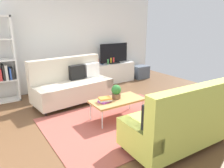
{
  "coord_description": "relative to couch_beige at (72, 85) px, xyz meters",
  "views": [
    {
      "loc": [
        -2.27,
        -3.3,
        1.97
      ],
      "look_at": [
        0.18,
        0.44,
        0.65
      ],
      "focal_mm": 34.37,
      "sensor_mm": 36.0,
      "label": 1
    }
  ],
  "objects": [
    {
      "name": "ground_plane",
      "position": [
        0.31,
        -1.51,
        -0.45
      ],
      "size": [
        7.68,
        7.68,
        0.0
      ],
      "primitive_type": "plane",
      "color": "brown"
    },
    {
      "name": "wall_far",
      "position": [
        0.31,
        1.29,
        1.0
      ],
      "size": [
        6.4,
        0.12,
        2.9
      ],
      "primitive_type": "cube",
      "color": "white",
      "rests_on": "ground_plane"
    },
    {
      "name": "area_rug",
      "position": [
        0.34,
        -1.62,
        -0.44
      ],
      "size": [
        2.9,
        2.2,
        0.01
      ],
      "primitive_type": "cube",
      "color": "#9E4C42",
      "rests_on": "ground_plane"
    },
    {
      "name": "couch_beige",
      "position": [
        0.0,
        0.0,
        0.0
      ],
      "size": [
        1.98,
        1.04,
        1.1
      ],
      "rotation": [
        0.0,
        0.0,
        3.25
      ],
      "color": "beige",
      "rests_on": "ground_plane"
    },
    {
      "name": "couch_green",
      "position": [
        0.67,
        -2.84,
        -0.01
      ],
      "size": [
        1.93,
        0.9,
        1.1
      ],
      "rotation": [
        0.0,
        0.0,
        -0.03
      ],
      "color": "#C1CC51",
      "rests_on": "ground_plane"
    },
    {
      "name": "coffee_table",
      "position": [
        0.39,
        -1.42,
        -0.05
      ],
      "size": [
        1.1,
        0.56,
        0.42
      ],
      "color": "#B7844C",
      "rests_on": "ground_plane"
    },
    {
      "name": "tv_console",
      "position": [
        1.88,
        0.95,
        -0.13
      ],
      "size": [
        1.4,
        0.44,
        0.64
      ],
      "primitive_type": "cube",
      "color": "silver",
      "rests_on": "ground_plane"
    },
    {
      "name": "tv",
      "position": [
        1.88,
        0.93,
        0.51
      ],
      "size": [
        1.0,
        0.2,
        0.64
      ],
      "color": "black",
      "rests_on": "tv_console"
    },
    {
      "name": "storage_trunk",
      "position": [
        2.98,
        0.85,
        -0.23
      ],
      "size": [
        0.52,
        0.4,
        0.44
      ],
      "primitive_type": "cube",
      "color": "#4C5666",
      "rests_on": "ground_plane"
    },
    {
      "name": "potted_plant",
      "position": [
        0.41,
        -1.35,
        0.12
      ],
      "size": [
        0.2,
        0.2,
        0.29
      ],
      "color": "brown",
      "rests_on": "coffee_table"
    },
    {
      "name": "table_book_0",
      "position": [
        0.11,
        -1.4,
        -0.01
      ],
      "size": [
        0.28,
        0.24,
        0.03
      ],
      "primitive_type": "cube",
      "rotation": [
        0.0,
        0.0,
        0.26
      ],
      "color": "purple",
      "rests_on": "coffee_table"
    },
    {
      "name": "table_book_1",
      "position": [
        0.11,
        -1.4,
        0.02
      ],
      "size": [
        0.27,
        0.23,
        0.03
      ],
      "primitive_type": "cube",
      "rotation": [
        0.0,
        0.0,
        -0.21
      ],
      "color": "silver",
      "rests_on": "table_book_0"
    },
    {
      "name": "table_book_2",
      "position": [
        0.11,
        -1.4,
        0.05
      ],
      "size": [
        0.27,
        0.22,
        0.03
      ],
      "primitive_type": "cube",
      "rotation": [
        0.0,
        0.0,
        -0.19
      ],
      "color": "orange",
      "rests_on": "table_book_1"
    },
    {
      "name": "vase_0",
      "position": [
        1.3,
        1.0,
        0.29
      ],
      "size": [
        0.11,
        0.11,
        0.19
      ],
      "primitive_type": "cylinder",
      "color": "#B24C4C",
      "rests_on": "tv_console"
    },
    {
      "name": "vase_1",
      "position": [
        1.46,
        1.0,
        0.28
      ],
      "size": [
        0.11,
        0.11,
        0.18
      ],
      "primitive_type": "cylinder",
      "color": "#4C72B2",
      "rests_on": "tv_console"
    },
    {
      "name": "bottle_0",
      "position": [
        1.63,
        0.91,
        0.27
      ],
      "size": [
        0.06,
        0.06,
        0.16
      ],
      "primitive_type": "cylinder",
      "color": "#3F8C4C",
      "rests_on": "tv_console"
    },
    {
      "name": "bottle_1",
      "position": [
        1.75,
        0.91,
        0.29
      ],
      "size": [
        0.05,
        0.05,
        0.19
      ],
      "primitive_type": "cylinder",
      "color": "gold",
      "rests_on": "tv_console"
    },
    {
      "name": "bottle_2",
      "position": [
        1.85,
        0.91,
        0.29
      ],
      "size": [
        0.06,
        0.06,
        0.2
      ],
      "primitive_type": "cylinder",
      "color": "red",
      "rests_on": "tv_console"
    }
  ]
}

